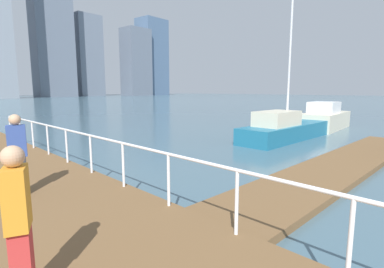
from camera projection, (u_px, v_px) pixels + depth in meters
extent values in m
plane|color=#476675|center=(116.00, 150.00, 13.29)|extent=(300.00, 300.00, 0.00)
cube|color=brown|center=(341.00, 165.00, 10.16)|extent=(14.76, 2.00, 0.18)
cylinder|color=white|center=(350.00, 241.00, 3.46)|extent=(0.06, 0.06, 1.05)
cylinder|color=white|center=(237.00, 203.00, 4.61)|extent=(0.06, 0.06, 1.05)
cylinder|color=white|center=(169.00, 180.00, 5.77)|extent=(0.06, 0.06, 1.05)
cylinder|color=white|center=(123.00, 165.00, 6.93)|extent=(0.06, 0.06, 1.05)
cylinder|color=white|center=(91.00, 154.00, 8.09)|extent=(0.06, 0.06, 1.05)
cylinder|color=white|center=(67.00, 146.00, 9.24)|extent=(0.06, 0.06, 1.05)
cylinder|color=white|center=(48.00, 140.00, 10.40)|extent=(0.06, 0.06, 1.05)
cylinder|color=white|center=(33.00, 135.00, 11.56)|extent=(0.06, 0.06, 1.05)
cylinder|color=white|center=(20.00, 131.00, 12.71)|extent=(0.06, 0.06, 1.05)
cylinder|color=white|center=(10.00, 127.00, 13.87)|extent=(0.06, 0.06, 1.05)
cylinder|color=white|center=(354.00, 198.00, 3.38)|extent=(0.06, 29.72, 0.06)
cube|color=beige|center=(325.00, 121.00, 20.21)|extent=(5.51, 2.52, 1.13)
cube|color=white|center=(324.00, 107.00, 19.74)|extent=(2.35, 1.82, 0.74)
cube|color=#1E6B8C|center=(286.00, 132.00, 15.98)|extent=(6.98, 1.88, 0.84)
cube|color=beige|center=(277.00, 119.00, 15.11)|extent=(2.54, 1.50, 0.76)
cylinder|color=silver|center=(290.00, 57.00, 15.38)|extent=(0.12, 0.12, 7.14)
cube|color=#BF3333|center=(23.00, 265.00, 3.16)|extent=(0.29, 0.34, 0.84)
cube|color=orange|center=(16.00, 198.00, 3.04)|extent=(0.34, 0.42, 0.66)
sphere|color=tan|center=(12.00, 156.00, 2.98)|extent=(0.23, 0.23, 0.23)
cube|color=#333338|center=(20.00, 176.00, 6.40)|extent=(0.32, 0.27, 0.86)
cube|color=#334C99|center=(17.00, 141.00, 6.28)|extent=(0.41, 0.31, 0.68)
sphere|color=tan|center=(15.00, 120.00, 6.22)|extent=(0.23, 0.23, 0.23)
cube|color=slate|center=(49.00, 0.00, 107.26)|extent=(13.69, 10.09, 70.58)
cube|color=slate|center=(84.00, 57.00, 125.99)|extent=(11.78, 14.03, 33.45)
cube|color=slate|center=(136.00, 63.00, 133.85)|extent=(12.09, 9.60, 29.86)
cube|color=slate|center=(152.00, 58.00, 144.34)|extent=(14.43, 11.04, 36.36)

